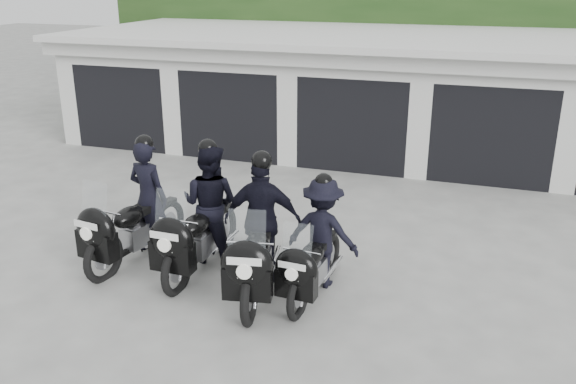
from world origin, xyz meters
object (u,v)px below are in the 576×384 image
(police_bike_a, at_px, (136,212))
(police_bike_b, at_px, (204,214))
(police_bike_d, at_px, (319,241))
(police_bike_c, at_px, (260,231))

(police_bike_a, distance_m, police_bike_b, 1.16)
(police_bike_a, relative_size, police_bike_d, 1.14)
(police_bike_b, xyz_separation_m, police_bike_d, (1.93, -0.20, -0.11))
(police_bike_b, height_order, police_bike_d, police_bike_b)
(police_bike_a, distance_m, police_bike_c, 2.27)
(police_bike_d, bearing_deg, police_bike_c, -162.34)
(police_bike_b, bearing_deg, police_bike_a, -171.58)
(police_bike_d, bearing_deg, police_bike_a, -177.38)
(police_bike_a, xyz_separation_m, police_bike_b, (1.15, 0.14, 0.06))
(police_bike_b, bearing_deg, police_bike_d, -4.45)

